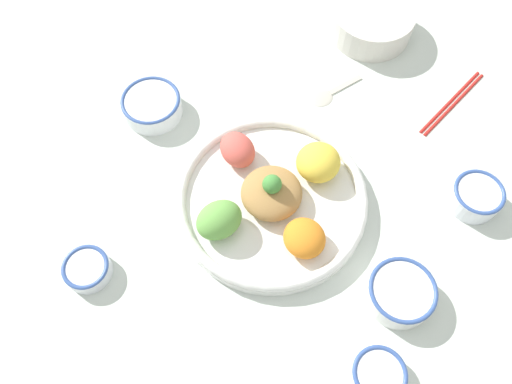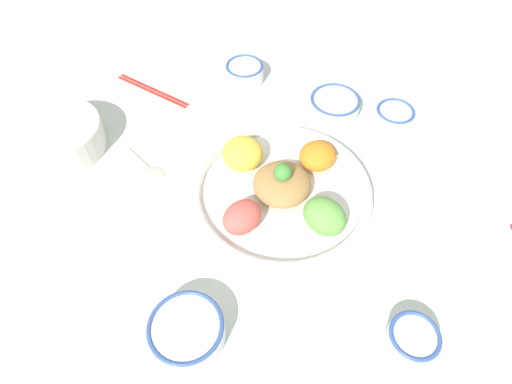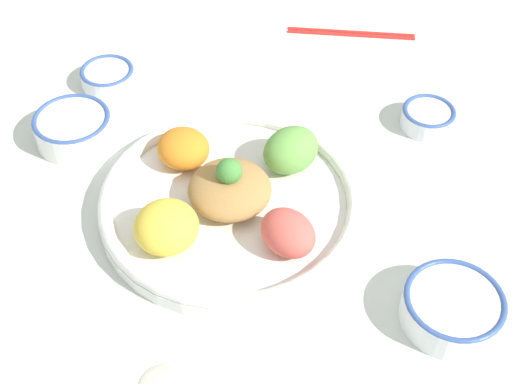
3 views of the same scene
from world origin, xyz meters
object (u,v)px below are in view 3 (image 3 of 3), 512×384
Objects in this scene: salad_platter at (232,200)px; sauce_bowl_dark at (428,117)px; sauce_bowl_red at (108,76)px; sauce_bowl_far at (453,307)px; chopsticks_pair_far at (351,32)px; rice_bowl_blue at (73,127)px.

salad_platter reaches higher than sauce_bowl_dark.
sauce_bowl_far is (-0.63, 0.17, 0.01)m from sauce_bowl_red.
chopsticks_pair_far is at bearing -55.30° from sauce_bowl_far.
sauce_bowl_far reaches higher than sauce_bowl_red.
rice_bowl_blue is (-0.04, 0.13, 0.01)m from sauce_bowl_red.
salad_platter is at bearing 60.14° from sauce_bowl_dark.
sauce_bowl_far is (-0.31, 0.02, -0.00)m from salad_platter.
salad_platter is 0.31m from sauce_bowl_far.
sauce_bowl_red is 0.43m from chopsticks_pair_far.
rice_bowl_blue is (0.28, -0.01, -0.00)m from salad_platter.
salad_platter is 1.65× the size of chopsticks_pair_far.
salad_platter is at bearing -4.24° from sauce_bowl_far.
sauce_bowl_far is at bearing 175.76° from salad_platter.
salad_platter is at bearing 155.28° from sauce_bowl_red.
rice_bowl_blue is 0.53m from sauce_bowl_dark.
chopsticks_pair_far is (-0.29, -0.32, -0.01)m from sauce_bowl_red.
salad_platter is 0.28m from rice_bowl_blue.
sauce_bowl_red is at bearing -15.03° from sauce_bowl_far.
sauce_bowl_red reaches higher than chopsticks_pair_far.
salad_platter is 0.47m from chopsticks_pair_far.
sauce_bowl_dark is at bearing -119.86° from salad_platter.
salad_platter reaches higher than chopsticks_pair_far.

